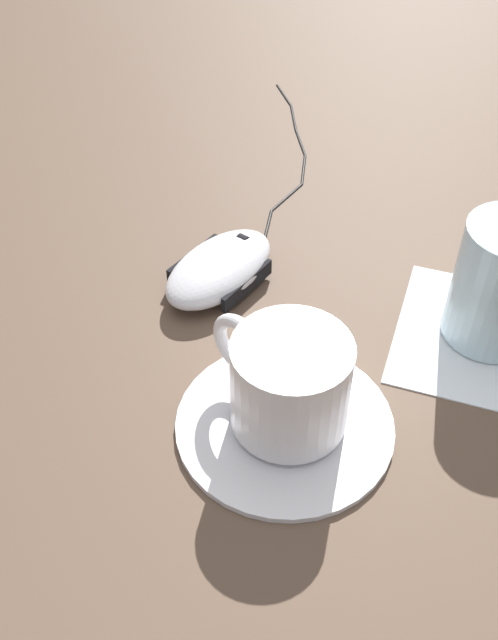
{
  "coord_description": "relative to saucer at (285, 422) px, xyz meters",
  "views": [
    {
      "loc": [
        0.39,
        0.05,
        0.41
      ],
      "look_at": [
        0.02,
        -0.08,
        0.03
      ],
      "focal_mm": 40.0,
      "sensor_mm": 36.0,
      "label": 1
    }
  ],
  "objects": [
    {
      "name": "mouse_cable",
      "position": [
        -0.36,
        -0.11,
        -0.0
      ],
      "size": [
        0.32,
        0.1,
        0.0
      ],
      "color": "black",
      "rests_on": "ground"
    },
    {
      "name": "computer_mouse",
      "position": [
        -0.13,
        -0.1,
        0.01
      ],
      "size": [
        0.13,
        0.1,
        0.03
      ],
      "color": "silver",
      "rests_on": "ground"
    },
    {
      "name": "saucer",
      "position": [
        0.0,
        0.0,
        0.0
      ],
      "size": [
        0.16,
        0.16,
        0.01
      ],
      "primitive_type": "cylinder",
      "color": "white",
      "rests_on": "ground"
    },
    {
      "name": "coffee_cup",
      "position": [
        -0.0,
        -0.0,
        0.04
      ],
      "size": [
        0.08,
        0.11,
        0.07
      ],
      "color": "white",
      "rests_on": "saucer"
    },
    {
      "name": "ground_plane",
      "position": [
        -0.08,
        0.03,
        -0.0
      ],
      "size": [
        3.0,
        3.0,
        0.0
      ],
      "primitive_type": "plane",
      "color": "brown"
    },
    {
      "name": "napkin_under_glass",
      "position": [
        -0.14,
        0.13,
        -0.0
      ],
      "size": [
        0.15,
        0.15,
        0.0
      ],
      "primitive_type": "cube",
      "rotation": [
        0.0,
        0.0,
        0.02
      ],
      "color": "white",
      "rests_on": "ground"
    }
  ]
}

